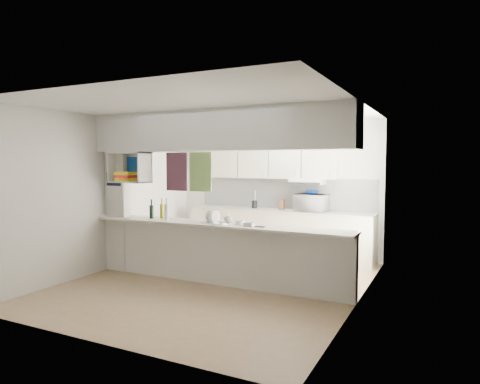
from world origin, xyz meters
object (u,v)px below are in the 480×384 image
Objects in this scene: dish_rack at (214,218)px; wine_bottles at (160,211)px; microwave at (312,203)px; bowl at (312,192)px.

wine_bottles is (-1.02, 0.03, 0.05)m from dish_rack.
dish_rack is (-0.87, -2.12, -0.08)m from microwave.
microwave is at bearing 82.28° from dish_rack.
microwave is 1.57× the size of wine_bottles.
microwave is 2.29m from dish_rack.
dish_rack is at bearing -1.72° from wine_bottles.
bowl is 2.33m from dish_rack.
microwave is 2.25× the size of bowl.
wine_bottles is at bearing 59.09° from microwave.
microwave is 2.82m from wine_bottles.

